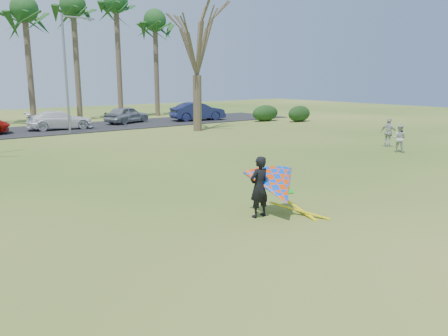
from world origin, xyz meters
TOP-DOWN VIEW (x-y plane):
  - ground at (0.00, 0.00)m, footprint 100.00×100.00m
  - parking_strip at (0.00, 25.00)m, footprint 46.00×7.00m
  - palm_6 at (2.00, 31.00)m, footprint 4.84×4.84m
  - palm_7 at (6.00, 31.00)m, footprint 4.84×4.84m
  - palm_8 at (10.00, 31.00)m, footprint 4.84×4.84m
  - palm_9 at (14.00, 31.00)m, footprint 4.84×4.84m
  - bare_tree_right at (10.00, 18.00)m, footprint 6.27×6.27m
  - streetlight at (2.16, 22.00)m, footprint 2.28×0.18m
  - hedge_near at (18.87, 20.24)m, footprint 2.83×1.28m
  - hedge_far at (20.91, 18.05)m, footprint 2.51×1.18m
  - car_3 at (2.18, 24.61)m, footprint 4.89×2.50m
  - car_4 at (8.09, 25.74)m, footprint 4.48×3.15m
  - car_5 at (14.19, 24.05)m, footprint 5.05×2.52m
  - pedestrian_a at (12.99, 3.82)m, footprint 0.77×0.86m
  - pedestrian_b at (14.08, 5.11)m, footprint 0.51×0.99m
  - kite_flyer at (0.29, 0.05)m, footprint 2.13×2.39m

SIDE VIEW (x-z plane):
  - ground at x=0.00m, z-range 0.00..0.00m
  - parking_strip at x=0.00m, z-range 0.00..0.06m
  - hedge_far at x=20.91m, z-range 0.00..1.39m
  - hedge_near at x=18.87m, z-range 0.00..1.42m
  - pedestrian_a at x=12.99m, z-range 0.00..1.45m
  - car_3 at x=2.18m, z-range 0.06..1.42m
  - car_4 at x=8.09m, z-range 0.06..1.47m
  - pedestrian_b at x=14.08m, z-range 0.00..1.61m
  - kite_flyer at x=0.29m, z-range -0.16..1.86m
  - car_5 at x=14.19m, z-range 0.06..1.65m
  - streetlight at x=2.16m, z-range 0.46..8.46m
  - bare_tree_right at x=10.00m, z-range 1.96..11.17m
  - palm_6 at x=2.00m, z-range 3.75..14.59m
  - palm_9 at x=14.00m, z-range 3.75..14.59m
  - palm_7 at x=6.00m, z-range 4.08..15.62m
  - palm_8 at x=10.00m, z-range 4.40..16.64m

